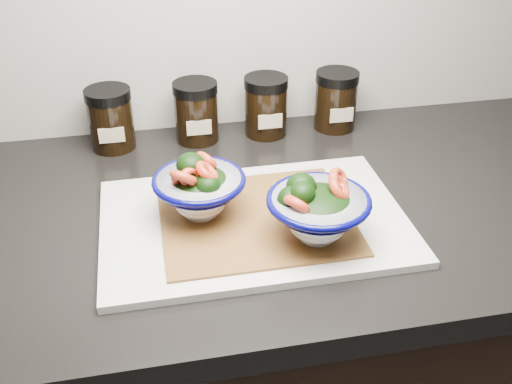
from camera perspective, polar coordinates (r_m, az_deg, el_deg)
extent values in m
cube|color=black|center=(0.95, -0.66, -2.22)|extent=(3.50, 0.60, 0.04)
cube|color=silver|center=(0.89, -0.19, -2.83)|extent=(0.45, 0.30, 0.01)
cube|color=#A16C30|center=(0.89, 0.00, -2.51)|extent=(0.28, 0.24, 0.00)
cylinder|color=white|center=(0.90, -5.29, -1.77)|extent=(0.05, 0.05, 0.01)
ellipsoid|color=white|center=(0.89, -5.34, -0.98)|extent=(0.08, 0.08, 0.03)
torus|color=#05044F|center=(0.87, -5.46, 1.11)|extent=(0.14, 0.14, 0.01)
torus|color=#05044F|center=(0.87, -5.41, 0.33)|extent=(0.11, 0.11, 0.00)
ellipsoid|color=black|center=(0.87, -5.43, 0.55)|extent=(0.10, 0.10, 0.05)
ellipsoid|color=black|center=(0.84, -4.60, 0.59)|extent=(0.04, 0.04, 0.03)
cylinder|color=#477233|center=(0.85, -4.56, -0.14)|extent=(0.01, 0.01, 0.02)
ellipsoid|color=black|center=(0.86, -4.77, 1.11)|extent=(0.04, 0.04, 0.03)
cylinder|color=#477233|center=(0.87, -4.74, 0.38)|extent=(0.01, 0.01, 0.02)
ellipsoid|color=black|center=(0.87, -6.26, 2.58)|extent=(0.04, 0.04, 0.04)
cylinder|color=#477233|center=(0.87, -6.20, 1.75)|extent=(0.01, 0.02, 0.03)
torus|color=#D95228|center=(0.85, -4.70, 1.93)|extent=(0.05, 0.06, 0.05)
torus|color=#D95228|center=(0.84, -6.93, 1.39)|extent=(0.05, 0.05, 0.05)
torus|color=#D95228|center=(0.88, -4.78, 2.98)|extent=(0.05, 0.05, 0.05)
torus|color=#D95228|center=(0.85, -6.07, 1.28)|extent=(0.05, 0.04, 0.05)
torus|color=#D95228|center=(0.85, -6.84, 0.98)|extent=(0.05, 0.04, 0.06)
cylinder|color=#CCBC8E|center=(0.87, -6.09, 1.95)|extent=(0.02, 0.02, 0.01)
cylinder|color=white|center=(0.85, 5.80, -3.95)|extent=(0.05, 0.05, 0.01)
ellipsoid|color=white|center=(0.84, 5.86, -3.09)|extent=(0.08, 0.08, 0.04)
torus|color=#05044F|center=(0.82, 6.01, -0.81)|extent=(0.14, 0.14, 0.01)
torus|color=#05044F|center=(0.82, 5.96, -1.66)|extent=(0.12, 0.12, 0.00)
ellipsoid|color=black|center=(0.82, 5.97, -1.42)|extent=(0.11, 0.11, 0.05)
ellipsoid|color=black|center=(0.82, 4.33, 0.40)|extent=(0.04, 0.04, 0.04)
cylinder|color=#477233|center=(0.83, 4.29, -0.49)|extent=(0.01, 0.02, 0.03)
ellipsoid|color=black|center=(0.80, 4.42, -0.17)|extent=(0.04, 0.04, 0.03)
cylinder|color=#477233|center=(0.81, 4.39, -0.92)|extent=(0.01, 0.01, 0.02)
ellipsoid|color=black|center=(0.81, 3.42, -0.80)|extent=(0.04, 0.04, 0.04)
cylinder|color=#477233|center=(0.82, 3.39, -1.64)|extent=(0.01, 0.01, 0.03)
torus|color=#D95228|center=(0.82, 7.90, 0.41)|extent=(0.04, 0.06, 0.05)
torus|color=#D95228|center=(0.83, 7.85, 1.09)|extent=(0.05, 0.05, 0.05)
torus|color=#D95228|center=(0.79, 3.88, -1.23)|extent=(0.06, 0.05, 0.05)
cylinder|color=#CCBC8E|center=(0.82, 7.68, 0.22)|extent=(0.02, 0.02, 0.02)
cylinder|color=black|center=(1.12, -13.61, 6.37)|extent=(0.08, 0.08, 0.09)
cylinder|color=black|center=(1.10, -13.99, 9.02)|extent=(0.08, 0.08, 0.02)
cube|color=#C6B793|center=(1.09, -13.59, 5.27)|extent=(0.04, 0.00, 0.03)
cylinder|color=black|center=(1.12, -5.69, 7.20)|extent=(0.08, 0.08, 0.09)
cylinder|color=black|center=(1.10, -5.85, 9.86)|extent=(0.08, 0.08, 0.02)
cube|color=#C6B793|center=(1.09, -5.44, 6.12)|extent=(0.05, 0.00, 0.03)
cylinder|color=black|center=(1.14, 0.94, 7.78)|extent=(0.08, 0.08, 0.09)
cylinder|color=black|center=(1.12, 0.97, 10.42)|extent=(0.08, 0.08, 0.02)
cube|color=#C6B793|center=(1.11, 1.37, 6.73)|extent=(0.04, 0.00, 0.03)
cylinder|color=black|center=(1.17, 7.57, 8.26)|extent=(0.08, 0.08, 0.09)
cylinder|color=black|center=(1.15, 7.78, 10.83)|extent=(0.08, 0.08, 0.02)
cube|color=#C6B793|center=(1.14, 8.16, 7.25)|extent=(0.04, 0.00, 0.03)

